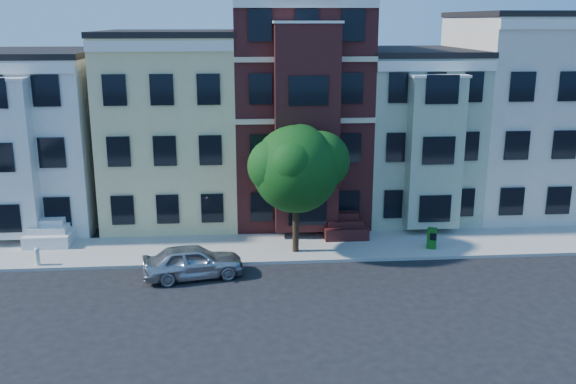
{
  "coord_description": "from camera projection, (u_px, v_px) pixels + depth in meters",
  "views": [
    {
      "loc": [
        -3.42,
        -21.48,
        10.83
      ],
      "look_at": [
        -1.45,
        3.14,
        4.2
      ],
      "focal_mm": 40.0,
      "sensor_mm": 36.0,
      "label": 1
    }
  ],
  "objects": [
    {
      "name": "house_cream",
      "position": [
        528.0,
        115.0,
        37.33
      ],
      "size": [
        8.0,
        9.0,
        11.0
      ],
      "primitive_type": "cube",
      "color": "beige",
      "rests_on": "ground"
    },
    {
      "name": "ground",
      "position": [
        334.0,
        322.0,
        23.75
      ],
      "size": [
        120.0,
        120.0,
        0.0
      ],
      "primitive_type": "plane",
      "color": "black"
    },
    {
      "name": "fire_hydrant",
      "position": [
        38.0,
        258.0,
        28.84
      ],
      "size": [
        0.24,
        0.24,
        0.65
      ],
      "primitive_type": "cylinder",
      "rotation": [
        0.0,
        0.0,
        -0.05
      ],
      "color": "silver",
      "rests_on": "far_sidewalk"
    },
    {
      "name": "house_green",
      "position": [
        409.0,
        133.0,
        37.05
      ],
      "size": [
        6.0,
        9.0,
        9.0
      ],
      "primitive_type": "cube",
      "color": "#9FAE92",
      "rests_on": "ground"
    },
    {
      "name": "house_white",
      "position": [
        27.0,
        139.0,
        35.39
      ],
      "size": [
        8.0,
        9.0,
        9.0
      ],
      "primitive_type": "cube",
      "color": "silver",
      "rests_on": "ground"
    },
    {
      "name": "far_sidewalk",
      "position": [
        309.0,
        247.0,
        31.44
      ],
      "size": [
        60.0,
        4.0,
        0.15
      ],
      "primitive_type": "cube",
      "color": "#9E9B93",
      "rests_on": "ground"
    },
    {
      "name": "newspaper_box",
      "position": [
        432.0,
        238.0,
        30.96
      ],
      "size": [
        0.56,
        0.53,
        0.99
      ],
      "primitive_type": "cube",
      "rotation": [
        0.0,
        0.0,
        -0.37
      ],
      "color": "#155D17",
      "rests_on": "far_sidewalk"
    },
    {
      "name": "parked_car",
      "position": [
        193.0,
        261.0,
        27.73
      ],
      "size": [
        4.57,
        2.52,
        1.47
      ],
      "primitive_type": "imported",
      "rotation": [
        0.0,
        0.0,
        1.76
      ],
      "color": "#ADAFB5",
      "rests_on": "ground"
    },
    {
      "name": "house_yellow",
      "position": [
        173.0,
        128.0,
        35.88
      ],
      "size": [
        7.0,
        9.0,
        10.0
      ],
      "primitive_type": "cube",
      "color": "beige",
      "rests_on": "ground"
    },
    {
      "name": "street_tree",
      "position": [
        296.0,
        175.0,
        29.69
      ],
      "size": [
        8.29,
        8.29,
        7.48
      ],
      "primitive_type": null,
      "rotation": [
        0.0,
        0.0,
        0.36
      ],
      "color": "#134E13",
      "rests_on": "far_sidewalk"
    },
    {
      "name": "house_brown",
      "position": [
        297.0,
        109.0,
        36.16
      ],
      "size": [
        7.0,
        9.0,
        12.0
      ],
      "primitive_type": "cube",
      "color": "#3A1313",
      "rests_on": "ground"
    }
  ]
}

